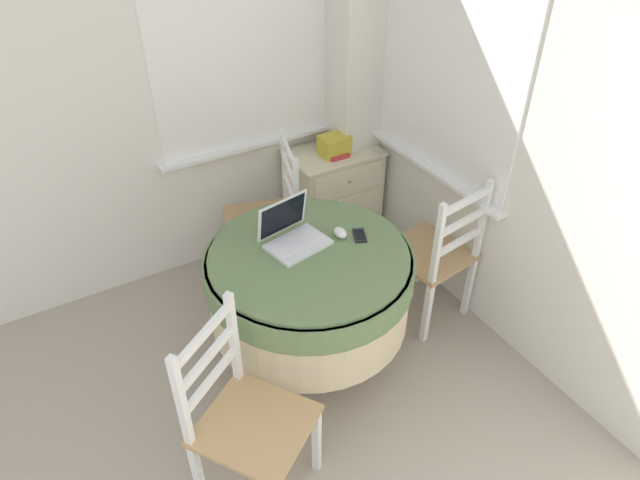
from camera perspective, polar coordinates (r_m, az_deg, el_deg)
The scene contains 11 objects.
corner_room_shell at distance 2.50m, azimuth 1.22°, elevation 9.01°, with size 4.57×5.12×2.55m.
round_dining_table at distance 2.88m, azimuth -1.08°, elevation -4.26°, with size 1.04×1.04×0.74m.
laptop at distance 2.80m, azimuth -2.77°, elevation 0.56°, with size 0.33×0.29×0.22m.
computer_mouse at distance 2.86m, azimuth 2.03°, elevation 0.74°, with size 0.06×0.09×0.04m.
cell_phone at distance 2.87m, azimuth 3.98°, elevation 0.46°, with size 0.10×0.13×0.01m.
dining_chair_near_back_window at distance 3.53m, azimuth -5.17°, elevation 2.23°, with size 0.54×0.52×0.94m.
dining_chair_near_right_window at distance 3.29m, azimuth 11.39°, elevation -1.45°, with size 0.47×0.49×0.94m.
dining_chair_camera_near at distance 2.48m, azimuth -7.52°, elevation -17.32°, with size 0.59×0.59×0.94m.
corner_cabinet at distance 3.93m, azimuth 1.38°, elevation 4.46°, with size 0.60×0.40×0.68m.
storage_box at distance 3.71m, azimuth 1.44°, elevation 9.47°, with size 0.18×0.14×0.13m.
book_on_cabinet at distance 3.73m, azimuth 1.42°, elevation 8.76°, with size 0.13×0.18×0.02m.
Camera 1 is at (0.22, 0.22, 2.45)m, focal length 32.00 mm.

